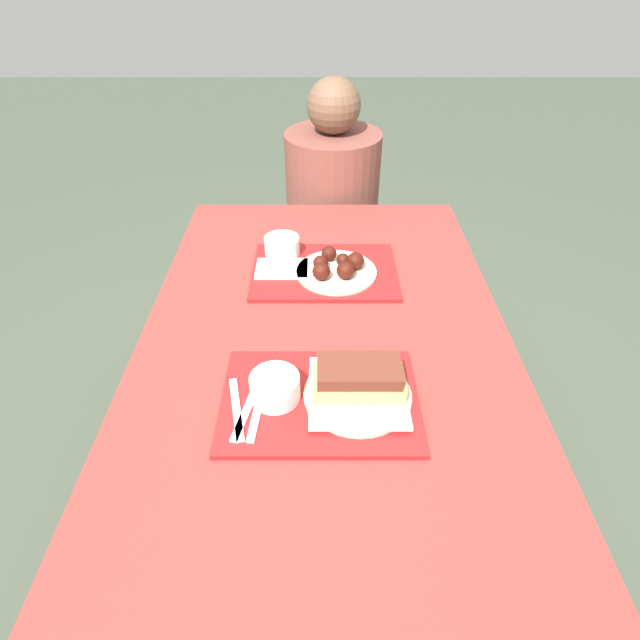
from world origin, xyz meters
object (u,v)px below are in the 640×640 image
at_px(bowl_coleslaw_near, 274,386).
at_px(person_seated_across, 331,186).
at_px(tray_far, 321,271).
at_px(tray_near, 318,400).
at_px(wings_plate_far, 335,267).
at_px(brisket_sandwich_plate, 357,384).
at_px(bowl_coleslaw_far, 280,245).

xyz_separation_m(bowl_coleslaw_near, person_seated_across, (0.14, 1.15, -0.07)).
bearing_deg(person_seated_across, tray_far, -93.55).
distance_m(tray_near, bowl_coleslaw_near, 0.10).
xyz_separation_m(tray_far, wings_plate_far, (0.04, -0.02, 0.03)).
xyz_separation_m(tray_near, tray_far, (0.01, 0.49, 0.00)).
xyz_separation_m(tray_far, brisket_sandwich_plate, (0.07, -0.49, 0.04)).
height_order(tray_near, brisket_sandwich_plate, brisket_sandwich_plate).
bearing_deg(tray_far, brisket_sandwich_plate, -81.74).
bearing_deg(bowl_coleslaw_near, brisket_sandwich_plate, 0.93).
bearing_deg(bowl_coleslaw_far, tray_near, -79.04).
height_order(tray_far, brisket_sandwich_plate, brisket_sandwich_plate).
distance_m(tray_far, bowl_coleslaw_far, 0.15).
bearing_deg(tray_far, tray_near, -90.98).
bearing_deg(person_seated_across, tray_near, -92.45).
bearing_deg(wings_plate_far, bowl_coleslaw_near, -106.48).
distance_m(tray_far, brisket_sandwich_plate, 0.49).
height_order(brisket_sandwich_plate, bowl_coleslaw_far, brisket_sandwich_plate).
height_order(bowl_coleslaw_near, wings_plate_far, wings_plate_far).
relative_size(bowl_coleslaw_near, person_seated_across, 0.15).
distance_m(tray_near, brisket_sandwich_plate, 0.09).
height_order(tray_far, bowl_coleslaw_far, bowl_coleslaw_far).
distance_m(tray_far, person_seated_across, 0.67).
bearing_deg(bowl_coleslaw_near, person_seated_across, 83.00).
height_order(bowl_coleslaw_near, bowl_coleslaw_far, same).
bearing_deg(tray_near, person_seated_across, 87.55).
distance_m(wings_plate_far, person_seated_across, 0.69).
xyz_separation_m(bowl_coleslaw_near, brisket_sandwich_plate, (0.17, 0.00, 0.00)).
bearing_deg(bowl_coleslaw_far, person_seated_across, 74.48).
xyz_separation_m(brisket_sandwich_plate, wings_plate_far, (-0.03, 0.47, -0.01)).
distance_m(bowl_coleslaw_far, wings_plate_far, 0.19).
xyz_separation_m(tray_near, person_seated_across, (0.05, 1.16, -0.03)).
height_order(tray_near, person_seated_across, person_seated_across).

